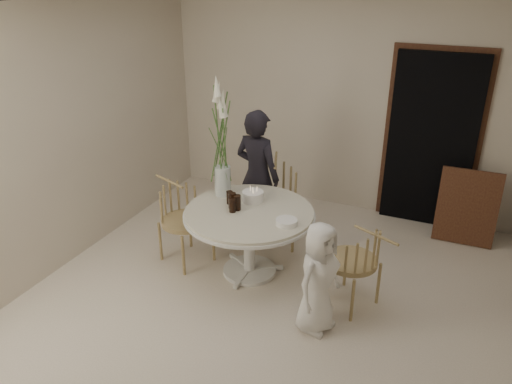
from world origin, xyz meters
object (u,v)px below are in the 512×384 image
at_px(table, 249,220).
at_px(chair_far, 275,189).
at_px(chair_right, 362,258).
at_px(boy, 318,278).
at_px(chair_left, 178,210).
at_px(flower_vase, 222,148).
at_px(birthday_cake, 253,196).
at_px(girl, 257,176).

relative_size(table, chair_far, 1.40).
xyz_separation_m(chair_right, boy, (-0.28, -0.42, -0.04)).
bearing_deg(chair_left, boy, -85.79).
distance_m(table, chair_far, 0.82).
bearing_deg(chair_right, flower_vase, -78.79).
relative_size(table, flower_vase, 1.04).
distance_m(chair_far, chair_right, 1.57).
distance_m(boy, birthday_cake, 1.26).
distance_m(chair_right, flower_vase, 1.79).
xyz_separation_m(girl, flower_vase, (-0.17, -0.52, 0.48)).
relative_size(chair_left, birthday_cake, 4.03).
relative_size(chair_right, birthday_cake, 3.90).
bearing_deg(chair_left, chair_far, -22.02).
bearing_deg(chair_far, boy, -74.98).
xyz_separation_m(table, flower_vase, (-0.41, 0.23, 0.64)).
xyz_separation_m(chair_far, girl, (-0.19, -0.06, 0.16)).
height_order(table, chair_left, chair_left).
height_order(chair_right, girl, girl).
relative_size(chair_far, girl, 0.61).
xyz_separation_m(chair_far, birthday_cake, (-0.01, -0.60, 0.17)).
height_order(chair_far, chair_left, chair_far).
xyz_separation_m(table, chair_far, (-0.05, 0.82, -0.00)).
xyz_separation_m(table, boy, (0.91, -0.56, -0.10)).
distance_m(table, chair_left, 0.84).
height_order(table, boy, boy).
relative_size(girl, boy, 1.49).
distance_m(girl, flower_vase, 0.73).
bearing_deg(table, boy, -31.55).
height_order(table, flower_vase, flower_vase).
bearing_deg(birthday_cake, girl, 108.81).
relative_size(table, girl, 0.86).
bearing_deg(flower_vase, girl, 71.40).
relative_size(chair_left, flower_vase, 0.70).
bearing_deg(flower_vase, boy, -30.90).
distance_m(table, chair_right, 1.20).
height_order(chair_right, flower_vase, flower_vase).
bearing_deg(table, chair_right, -6.73).
relative_size(chair_far, chair_left, 1.06).
height_order(table, girl, girl).
bearing_deg(chair_far, flower_vase, -141.85).
height_order(chair_left, boy, boy).
xyz_separation_m(girl, birthday_cake, (0.18, -0.54, 0.01)).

